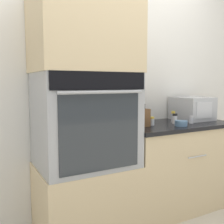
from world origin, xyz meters
TOP-DOWN VIEW (x-y plane):
  - wall_back at (0.00, 0.63)m, footprint 8.00×0.05m
  - oven_cabinet_base at (-0.40, 0.30)m, footprint 0.80×0.60m
  - wall_oven at (-0.40, 0.30)m, footprint 0.77×0.64m
  - oven_cabinet_upper at (-0.40, 0.30)m, footprint 0.80×0.60m
  - counter_unit at (0.57, 0.30)m, footprint 1.16×0.63m
  - microwave at (0.90, 0.40)m, footprint 0.35×0.38m
  - knife_block at (0.16, 0.29)m, footprint 0.11×0.12m
  - bowl at (0.49, 0.13)m, footprint 0.12×0.12m
  - condiment_jar_near at (0.57, 0.33)m, footprint 0.04×0.04m
  - condiment_jar_mid at (0.69, 0.20)m, footprint 0.05×0.05m
  - condiment_jar_far at (0.53, 0.26)m, footprint 0.05×0.05m
  - condiment_jar_back at (0.27, 0.29)m, footprint 0.05×0.05m

SIDE VIEW (x-z plane):
  - oven_cabinet_base at x=-0.40m, z-range 0.00..0.58m
  - counter_unit at x=0.57m, z-range 0.00..0.86m
  - bowl at x=0.49m, z-range 0.86..0.91m
  - condiment_jar_mid at x=0.69m, z-range 0.86..0.93m
  - condiment_jar_back at x=0.27m, z-range 0.86..0.94m
  - condiment_jar_far at x=0.53m, z-range 0.86..0.96m
  - condiment_jar_near at x=0.57m, z-range 0.86..0.98m
  - knife_block at x=0.16m, z-range 0.84..1.05m
  - wall_oven at x=-0.40m, z-range 0.58..1.34m
  - microwave at x=0.90m, z-range 0.86..1.11m
  - wall_back at x=0.00m, z-range 0.00..2.50m
  - oven_cabinet_upper at x=-0.40m, z-range 1.34..1.96m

